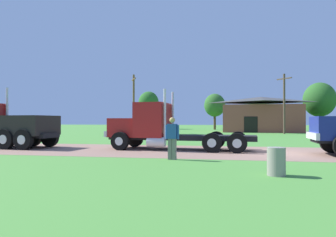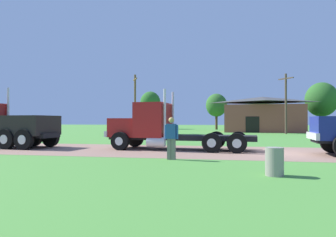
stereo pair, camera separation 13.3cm
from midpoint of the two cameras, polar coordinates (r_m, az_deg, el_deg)
The scene contains 12 objects.
ground_plane at distance 16.47m, azimuth 20.39°, elevation -6.08°, with size 200.00×200.00×0.00m, color #4C8E38.
dirt_track at distance 16.47m, azimuth 20.39°, elevation -6.06°, with size 120.00×6.81×0.01m, color #906C5B.
truck_foreground_white at distance 17.38m, azimuth -1.82°, elevation -1.75°, with size 8.43×3.14×3.36m.
truck_far_left at distance 21.44m, azimuth -28.95°, elevation -1.22°, with size 7.60×3.18×3.79m.
visitor_standing_near at distance 12.70m, azimuth 0.95°, elevation -3.45°, with size 0.59×0.29×1.78m.
steel_barrel at distance 9.60m, azimuth 19.81°, elevation -7.65°, with size 0.53×0.53×0.84m, color gray.
shed_building at distance 46.08m, azimuth 17.49°, elevation 0.64°, with size 11.48×7.53×5.11m.
utility_pole_near at distance 39.66m, azimuth -6.14°, elevation 3.12°, with size 1.14×2.02×7.64m.
utility_pole_far at distance 40.15m, azimuth 21.43°, elevation 2.96°, with size 1.53×1.77×7.45m.
tree_left at distance 60.17m, azimuth -3.29°, elevation 2.99°, with size 4.00×4.00×7.43m.
tree_mid at distance 56.13m, azimuth 9.18°, elevation 2.47°, with size 3.84×3.84×6.59m.
tree_right at distance 51.00m, azimuth 27.04°, elevation 3.19°, with size 4.69×4.69×7.39m.
Camera 2 is at (-2.61, -16.16, 1.63)m, focal length 32.32 mm.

